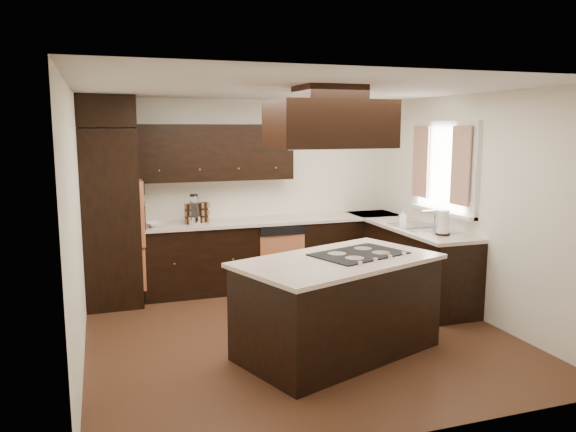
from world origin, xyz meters
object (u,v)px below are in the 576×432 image
object	(u,v)px
range_hood	(329,124)
island	(337,308)
oven_column	(111,218)
spice_rack	(197,213)

from	to	relation	value
range_hood	island	bearing A→B (deg)	-17.58
oven_column	spice_rack	world-z (taller)	oven_column
range_hood	spice_rack	size ratio (longest dim) A/B	3.40
oven_column	range_hood	bearing A→B (deg)	-50.26
oven_column	spice_rack	bearing A→B (deg)	5.69
island	spice_rack	world-z (taller)	spice_rack
oven_column	range_hood	xyz separation A→B (m)	(1.88, -2.25, 1.10)
spice_rack	island	bearing A→B (deg)	-92.50
island	range_hood	xyz separation A→B (m)	(-0.10, 0.03, 1.72)
range_hood	oven_column	bearing A→B (deg)	129.74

